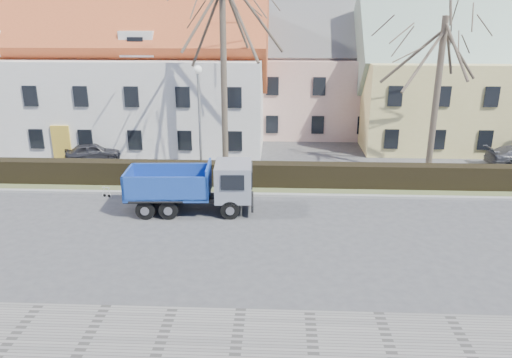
{
  "coord_description": "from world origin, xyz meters",
  "views": [
    {
      "loc": [
        1.13,
        -19.97,
        9.33
      ],
      "look_at": [
        0.1,
        2.62,
        1.6
      ],
      "focal_mm": 35.0,
      "sensor_mm": 36.0,
      "label": 1
    }
  ],
  "objects_px": {
    "dump_truck": "(186,187)",
    "parked_car_a": "(93,152)",
    "streetlight": "(200,124)",
    "cart_frame": "(103,191)"
  },
  "relations": [
    {
      "from": "dump_truck",
      "to": "parked_car_a",
      "type": "height_order",
      "value": "dump_truck"
    },
    {
      "from": "cart_frame",
      "to": "streetlight",
      "type": "bearing_deg",
      "value": 31.49
    },
    {
      "from": "dump_truck",
      "to": "parked_car_a",
      "type": "bearing_deg",
      "value": 129.77
    },
    {
      "from": "parked_car_a",
      "to": "cart_frame",
      "type": "bearing_deg",
      "value": -178.54
    },
    {
      "from": "streetlight",
      "to": "cart_frame",
      "type": "xyz_separation_m",
      "value": [
        -4.74,
        -2.91,
        -2.98
      ]
    },
    {
      "from": "streetlight",
      "to": "dump_truck",
      "type": "bearing_deg",
      "value": -90.42
    },
    {
      "from": "dump_truck",
      "to": "streetlight",
      "type": "xyz_separation_m",
      "value": [
        0.03,
        4.68,
        2.02
      ]
    },
    {
      "from": "dump_truck",
      "to": "cart_frame",
      "type": "distance_m",
      "value": 5.12
    },
    {
      "from": "cart_frame",
      "to": "parked_car_a",
      "type": "distance_m",
      "value": 7.02
    },
    {
      "from": "dump_truck",
      "to": "streetlight",
      "type": "bearing_deg",
      "value": 86.63
    }
  ]
}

